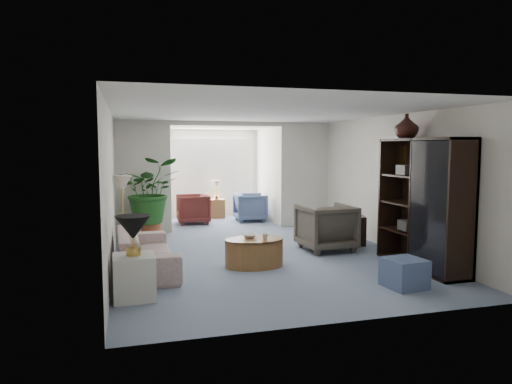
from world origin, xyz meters
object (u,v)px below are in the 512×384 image
object	(u,v)px
framed_picture	(398,159)
sunroom_chair_blue	(250,207)
coffee_table	(254,253)
ottoman	(404,273)
plant_pot	(151,231)
entertainment_cabinet	(423,203)
sunroom_table	(217,209)
side_table_dark	(352,230)
floor_lamp	(123,183)
coffee_bowl	(250,236)
end_table	(134,277)
sofa	(146,251)
table_lamp	(133,228)
wingback_chair	(326,227)
coffee_cup	(265,237)
sunroom_chair_maroon	(193,209)
cabinet_urn	(407,126)

from	to	relation	value
framed_picture	sunroom_chair_blue	bearing A→B (deg)	111.30
coffee_table	ottoman	world-z (taller)	coffee_table
plant_pot	entertainment_cabinet	bearing A→B (deg)	-42.04
coffee_table	sunroom_table	bearing A→B (deg)	85.71
ottoman	plant_pot	distance (m)	5.48
coffee_table	side_table_dark	bearing A→B (deg)	25.35
floor_lamp	coffee_bowl	size ratio (longest dim) A/B	1.54
end_table	floor_lamp	size ratio (longest dim) A/B	1.56
sofa	table_lamp	bearing A→B (deg)	169.83
sofa	entertainment_cabinet	xyz separation A→B (m)	(4.23, -0.98, 0.72)
entertainment_cabinet	sunroom_chair_blue	size ratio (longest dim) A/B	2.59
wingback_chair	entertainment_cabinet	xyz separation A→B (m)	(0.94, -1.56, 0.60)
ottoman	coffee_table	bearing A→B (deg)	135.88
entertainment_cabinet	plant_pot	size ratio (longest dim) A/B	5.13
table_lamp	side_table_dark	bearing A→B (deg)	28.01
end_table	coffee_bowl	bearing A→B (deg)	33.98
coffee_cup	plant_pot	distance (m)	3.38
framed_picture	table_lamp	bearing A→B (deg)	-162.64
ottoman	sunroom_chair_maroon	xyz separation A→B (m)	(-2.04, 6.14, 0.17)
plant_pot	sunroom_chair_blue	size ratio (longest dim) A/B	0.51
table_lamp	cabinet_urn	distance (m)	4.71
coffee_table	coffee_cup	distance (m)	0.32
framed_picture	end_table	world-z (taller)	framed_picture
coffee_table	side_table_dark	size ratio (longest dim) A/B	1.68
coffee_table	cabinet_urn	bearing A→B (deg)	-5.94
sofa	coffee_bowl	distance (m)	1.65
cabinet_urn	floor_lamp	bearing A→B (deg)	154.80
end_table	coffee_cup	bearing A→B (deg)	26.99
cabinet_urn	sunroom_chair_blue	distance (m)	5.32
ottoman	entertainment_cabinet	bearing A→B (deg)	44.90
sofa	ottoman	world-z (taller)	sofa
coffee_cup	sunroom_table	bearing A→B (deg)	87.39
table_lamp	ottoman	xyz separation A→B (m)	(3.56, -0.49, -0.71)
framed_picture	coffee_cup	xyz separation A→B (m)	(-2.63, -0.42, -1.21)
coffee_table	plant_pot	bearing A→B (deg)	117.20
wingback_chair	sunroom_table	size ratio (longest dim) A/B	1.86
wingback_chair	entertainment_cabinet	bearing A→B (deg)	118.43
table_lamp	coffee_cup	distance (m)	2.32
ottoman	plant_pot	size ratio (longest dim) A/B	1.23
end_table	wingback_chair	world-z (taller)	wingback_chair
sofa	coffee_cup	xyz separation A→B (m)	(1.83, -0.31, 0.19)
floor_lamp	cabinet_urn	distance (m)	5.14
sofa	coffee_bowl	xyz separation A→B (m)	(1.63, -0.11, 0.17)
wingback_chair	sunroom_chair_blue	bearing A→B (deg)	-85.81
wingback_chair	sunroom_chair_maroon	size ratio (longest dim) A/B	1.16
floor_lamp	side_table_dark	distance (m)	4.49
table_lamp	sunroom_chair_maroon	world-z (taller)	table_lamp
coffee_bowl	plant_pot	world-z (taller)	coffee_bowl
wingback_chair	sunroom_table	bearing A→B (deg)	-77.71
sofa	sunroom_table	xyz separation A→B (m)	(2.08, 5.04, -0.05)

